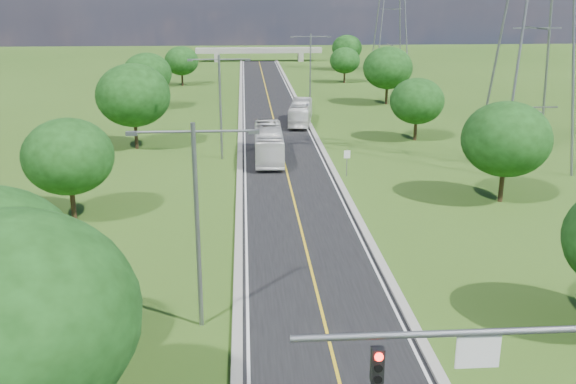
{
  "coord_description": "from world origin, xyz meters",
  "views": [
    {
      "loc": [
        -3.7,
        -16.19,
        15.44
      ],
      "look_at": [
        -0.96,
        23.93,
        3.0
      ],
      "focal_mm": 40.0,
      "sensor_mm": 36.0,
      "label": 1
    }
  ],
  "objects": [
    {
      "name": "ground",
      "position": [
        0.0,
        60.0,
        0.0
      ],
      "size": [
        260.0,
        260.0,
        0.0
      ],
      "primitive_type": "plane",
      "color": "#2F5016",
      "rests_on": "ground"
    },
    {
      "name": "road",
      "position": [
        0.0,
        66.0,
        0.03
      ],
      "size": [
        8.0,
        150.0,
        0.06
      ],
      "primitive_type": "cube",
      "color": "black",
      "rests_on": "ground"
    },
    {
      "name": "curb_left",
      "position": [
        -4.25,
        66.0,
        0.11
      ],
      "size": [
        0.5,
        150.0,
        0.22
      ],
      "primitive_type": "cube",
      "color": "gray",
      "rests_on": "ground"
    },
    {
      "name": "curb_right",
      "position": [
        4.25,
        66.0,
        0.11
      ],
      "size": [
        0.5,
        150.0,
        0.22
      ],
      "primitive_type": "cube",
      "color": "gray",
      "rests_on": "ground"
    },
    {
      "name": "signal_mast",
      "position": [
        3.68,
        -1.0,
        4.91
      ],
      "size": [
        8.54,
        0.33,
        7.2
      ],
      "color": "slate",
      "rests_on": "ground"
    },
    {
      "name": "speed_limit_sign",
      "position": [
        5.2,
        37.98,
        1.6
      ],
      "size": [
        0.55,
        0.09,
        2.4
      ],
      "color": "slate",
      "rests_on": "ground"
    },
    {
      "name": "overpass",
      "position": [
        0.0,
        140.0,
        2.41
      ],
      "size": [
        30.0,
        3.0,
        3.2
      ],
      "color": "gray",
      "rests_on": "ground"
    },
    {
      "name": "streetlight_near_left",
      "position": [
        -6.0,
        12.0,
        5.94
      ],
      "size": [
        5.9,
        0.25,
        10.0
      ],
      "color": "slate",
      "rests_on": "ground"
    },
    {
      "name": "streetlight_mid_left",
      "position": [
        -6.0,
        45.0,
        5.94
      ],
      "size": [
        5.9,
        0.25,
        10.0
      ],
      "color": "slate",
      "rests_on": "ground"
    },
    {
      "name": "streetlight_far_right",
      "position": [
        6.0,
        78.0,
        5.94
      ],
      "size": [
        5.9,
        0.25,
        10.0
      ],
      "color": "slate",
      "rests_on": "ground"
    },
    {
      "name": "power_tower_near",
      "position": [
        22.0,
        40.0,
        14.01
      ],
      "size": [
        9.0,
        6.4,
        28.0
      ],
      "color": "slate",
      "rests_on": "ground"
    },
    {
      "name": "power_tower_far",
      "position": [
        26.0,
        115.0,
        14.01
      ],
      "size": [
        9.0,
        6.4,
        28.0
      ],
      "color": "slate",
      "rests_on": "ground"
    },
    {
      "name": "tree_lb",
      "position": [
        -16.0,
        28.0,
        4.64
      ],
      "size": [
        6.3,
        6.3,
        7.33
      ],
      "color": "black",
      "rests_on": "ground"
    },
    {
      "name": "tree_lc",
      "position": [
        -15.0,
        50.0,
        5.58
      ],
      "size": [
        7.56,
        7.56,
        8.79
      ],
      "color": "black",
      "rests_on": "ground"
    },
    {
      "name": "tree_ld",
      "position": [
        -17.0,
        74.0,
        4.95
      ],
      "size": [
        6.72,
        6.72,
        7.82
      ],
      "color": "black",
      "rests_on": "ground"
    },
    {
      "name": "tree_le",
      "position": [
        -14.5,
        98.0,
        4.33
      ],
      "size": [
        5.88,
        5.88,
        6.84
      ],
      "color": "black",
      "rests_on": "ground"
    },
    {
      "name": "tree_lf",
      "position": [
        -11.0,
        2.0,
        5.89
      ],
      "size": [
        7.98,
        7.98,
        9.28
      ],
      "color": "black",
      "rests_on": "ground"
    },
    {
      "name": "tree_rb",
      "position": [
        16.0,
        30.0,
        4.95
      ],
      "size": [
        6.72,
        6.72,
        7.82
      ],
      "color": "black",
      "rests_on": "ground"
    },
    {
      "name": "tree_rc",
      "position": [
        15.0,
        52.0,
        4.33
      ],
      "size": [
        5.88,
        5.88,
        6.84
      ],
      "color": "black",
      "rests_on": "ground"
    },
    {
      "name": "tree_rd",
      "position": [
        17.0,
        76.0,
        5.27
      ],
      "size": [
        7.14,
        7.14,
        8.3
      ],
      "color": "black",
      "rests_on": "ground"
    },
    {
      "name": "tree_re",
      "position": [
        14.5,
        100.0,
        4.02
      ],
      "size": [
        5.46,
        5.46,
        6.35
      ],
      "color": "black",
      "rests_on": "ground"
    },
    {
      "name": "tree_rf",
      "position": [
        18.0,
        120.0,
        4.64
      ],
      "size": [
        6.3,
        6.3,
        7.33
      ],
      "color": "black",
      "rests_on": "ground"
    },
    {
      "name": "bus_outbound",
      "position": [
        3.2,
        61.94,
        1.46
      ],
      "size": [
        3.83,
        10.26,
        2.79
      ],
      "primitive_type": "imported",
      "rotation": [
        0.0,
        0.0,
        2.99
      ],
      "color": "white",
      "rests_on": "road"
    },
    {
      "name": "bus_inbound",
      "position": [
        -1.43,
        44.51,
        1.61
      ],
      "size": [
        2.8,
        11.19,
        3.11
      ],
      "primitive_type": "imported",
      "rotation": [
        0.0,
        0.0,
        -0.02
      ],
      "color": "white",
      "rests_on": "road"
    }
  ]
}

